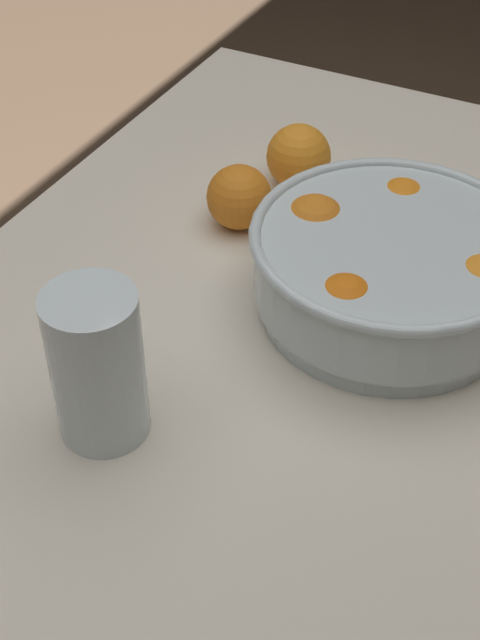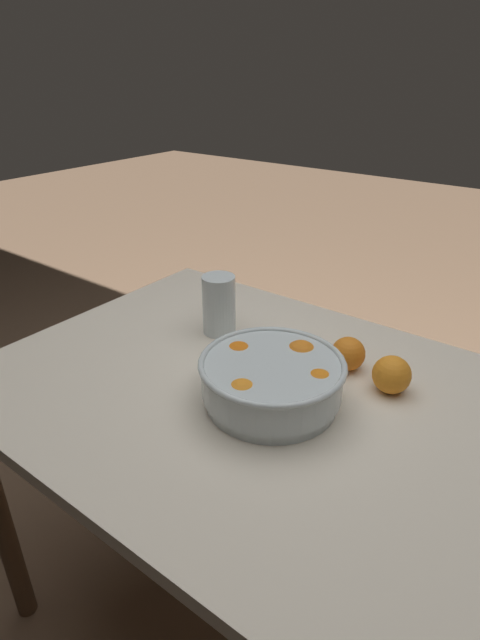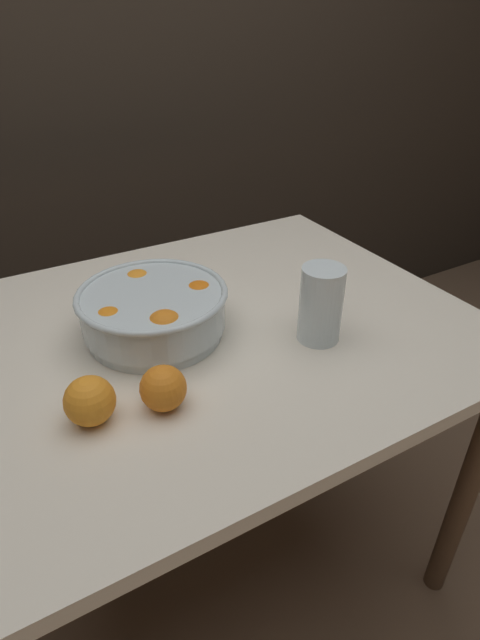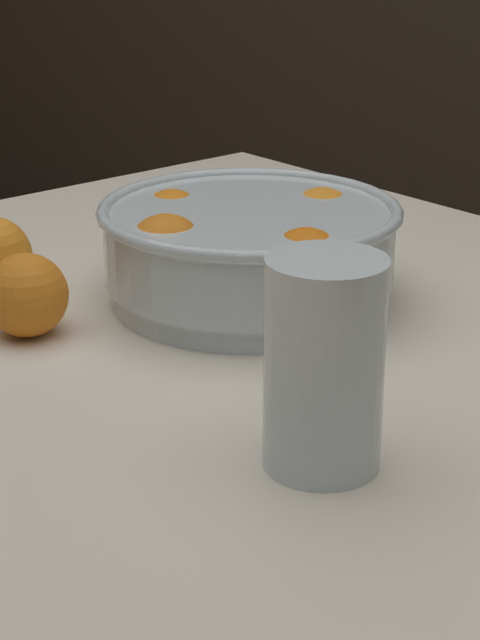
% 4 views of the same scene
% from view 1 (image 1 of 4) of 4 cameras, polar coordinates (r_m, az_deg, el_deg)
% --- Properties ---
extents(dining_table, '(1.10, 0.84, 0.76)m').
position_cam_1_polar(dining_table, '(0.94, 5.76, -5.89)').
color(dining_table, beige).
rests_on(dining_table, ground_plane).
extents(fruit_bowl, '(0.28, 0.28, 0.10)m').
position_cam_1_polar(fruit_bowl, '(0.90, 9.50, 3.36)').
color(fruit_bowl, silver).
rests_on(fruit_bowl, dining_table).
extents(juice_glass, '(0.08, 0.08, 0.15)m').
position_cam_1_polar(juice_glass, '(0.76, -9.05, -3.35)').
color(juice_glass, '#F4A314').
rests_on(juice_glass, dining_table).
extents(orange_loose_near_bowl, '(0.08, 0.08, 0.08)m').
position_cam_1_polar(orange_loose_near_bowl, '(1.09, 3.77, 10.41)').
color(orange_loose_near_bowl, orange).
rests_on(orange_loose_near_bowl, dining_table).
extents(orange_loose_front, '(0.07, 0.07, 0.07)m').
position_cam_1_polar(orange_loose_front, '(1.01, -0.07, 7.87)').
color(orange_loose_front, orange).
rests_on(orange_loose_front, dining_table).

